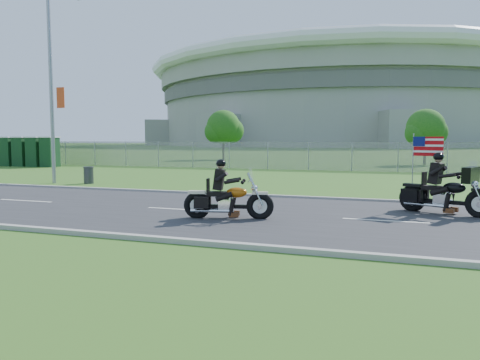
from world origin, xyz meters
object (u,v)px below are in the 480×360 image
(streetlight, at_px, (54,69))
(porta_toilet_d, at_px, (8,152))
(motorcycle_lead, at_px, (227,201))
(trash_can, at_px, (89,175))
(porta_toilet_a, at_px, (50,152))
(motorcycle_follow, at_px, (445,194))
(porta_toilet_b, at_px, (36,152))
(porta_toilet_c, at_px, (22,152))

(streetlight, relative_size, porta_toilet_d, 4.35)
(streetlight, xyz_separation_m, motorcycle_lead, (11.90, -7.23, -5.11))
(porta_toilet_d, height_order, trash_can, porta_toilet_d)
(streetlight, relative_size, trash_can, 12.33)
(porta_toilet_a, relative_size, motorcycle_lead, 0.95)
(porta_toilet_a, distance_m, motorcycle_follow, 31.49)
(porta_toilet_a, bearing_deg, porta_toilet_b, 180.00)
(porta_toilet_a, distance_m, porta_toilet_b, 1.40)
(motorcycle_lead, bearing_deg, streetlight, 134.01)
(porta_toilet_d, xyz_separation_m, trash_can, (15.95, -10.60, -0.74))
(streetlight, height_order, porta_toilet_a, streetlight)
(porta_toilet_a, relative_size, porta_toilet_d, 1.00)
(motorcycle_lead, bearing_deg, trash_can, 129.21)
(porta_toilet_d, distance_m, trash_can, 19.16)
(porta_toilet_a, height_order, motorcycle_follow, porta_toilet_a)
(porta_toilet_a, height_order, porta_toilet_d, same)
(motorcycle_lead, bearing_deg, porta_toilet_c, 129.21)
(porta_toilet_b, relative_size, porta_toilet_c, 1.00)
(porta_toilet_b, distance_m, motorcycle_follow, 32.72)
(streetlight, distance_m, motorcycle_follow, 18.78)
(porta_toilet_a, xyz_separation_m, motorcycle_follow, (27.55, -15.23, -0.53))
(porta_toilet_d, xyz_separation_m, motorcycle_lead, (26.12, -18.01, -0.62))
(motorcycle_follow, xyz_separation_m, trash_can, (-15.80, 4.64, -0.21))
(trash_can, bearing_deg, porta_toilet_a, 137.95)
(streetlight, xyz_separation_m, trash_can, (1.73, 0.18, -5.23))
(motorcycle_follow, distance_m, trash_can, 16.47)
(porta_toilet_b, height_order, motorcycle_follow, porta_toilet_b)
(streetlight, height_order, trash_can, streetlight)
(streetlight, relative_size, porta_toilet_c, 4.35)
(porta_toilet_b, bearing_deg, porta_toilet_a, 0.00)
(porta_toilet_d, bearing_deg, streetlight, -37.17)
(porta_toilet_a, distance_m, trash_can, 15.84)
(motorcycle_lead, bearing_deg, porta_toilet_b, 127.61)
(porta_toilet_b, height_order, trash_can, porta_toilet_b)
(streetlight, height_order, porta_toilet_d, streetlight)
(streetlight, bearing_deg, porta_toilet_a, 132.91)
(porta_toilet_b, xyz_separation_m, motorcycle_lead, (23.32, -18.01, -0.62))
(porta_toilet_d, relative_size, motorcycle_follow, 0.90)
(streetlight, bearing_deg, porta_toilet_d, 142.83)
(porta_toilet_a, relative_size, porta_toilet_c, 1.00)
(motorcycle_follow, bearing_deg, porta_toilet_d, 176.72)
(porta_toilet_d, bearing_deg, porta_toilet_c, 0.00)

